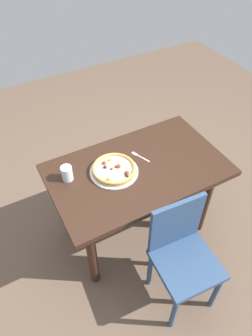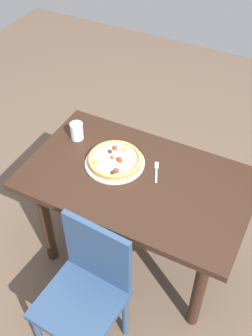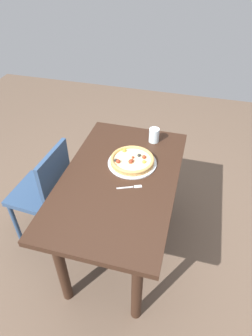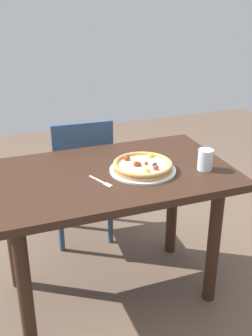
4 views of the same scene
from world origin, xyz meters
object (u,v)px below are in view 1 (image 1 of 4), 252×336
Objects in this scene: plate at (114,171)px; pizza at (114,169)px; dining_table at (137,180)px; drinking_glass at (67,173)px; chair_near at (182,253)px; fork at (139,156)px.

pizza is (0.00, -0.00, 0.03)m from plate.
dining_table is at bearing -15.18° from pizza.
pizza is 2.82× the size of drinking_glass.
chair_near is 0.94m from drinking_glass.
chair_near is 8.14× the size of drinking_glass.
plate reaches higher than dining_table.
drinking_glass reaches higher than dining_table.
chair_near is 0.73m from pizza.
chair_near reaches higher than pizza.
pizza is at bearing -16.92° from drinking_glass.
chair_near is (0.00, -0.60, -0.15)m from dining_table.
plate is (-0.17, 0.05, 0.13)m from dining_table.
pizza is at bearing -71.09° from chair_near.
dining_table is 0.23m from pizza.
plate is (-0.17, 0.64, 0.28)m from chair_near.
plate reaches higher than fork.
chair_near is at bearing -56.70° from drinking_glass.
chair_near reaches higher than dining_table.
drinking_glass is at bearing 63.11° from fork.
pizza is at bearing 164.82° from dining_table.
fork is at bearing -91.51° from chair_near.
pizza is at bearing -83.02° from plate.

